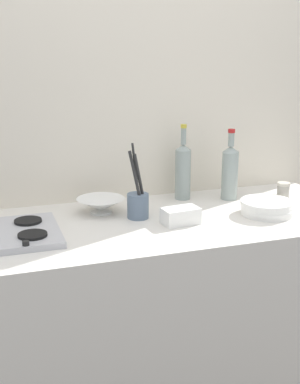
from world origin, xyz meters
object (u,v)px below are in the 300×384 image
Objects in this scene: wine_bottle_leftmost at (183,170)px; wine_bottle_mid_left at (230,171)px; plate_stack at (267,207)px; utensil_crock at (138,203)px; butter_dish at (181,216)px; mixing_bowl at (101,205)px; stovetop_hob at (1,235)px; condiment_jar_front at (283,194)px.

wine_bottle_mid_left is at bearing -19.72° from wine_bottle_leftmost.
utensil_crock is (-0.53, 0.13, 0.03)m from plate_stack.
utensil_crock is (-0.14, 0.12, 0.03)m from butter_dish.
mixing_bowl is at bearing 160.17° from plate_stack.
mixing_bowl is 0.17m from utensil_crock.
stovetop_hob is 0.55m from utensil_crock.
mixing_bowl is at bearing 138.88° from butter_dish.
condiment_jar_front reaches higher than butter_dish.
wine_bottle_leftmost is at bearing 35.99° from utensil_crock.
wine_bottle_leftmost is 1.06× the size of wine_bottle_mid_left.
condiment_jar_front is at bearing -2.34° from utensil_crock.
wine_bottle_mid_left is (-0.05, 0.26, 0.10)m from plate_stack.
condiment_jar_front is (0.18, -0.16, -0.08)m from wine_bottle_mid_left.
condiment_jar_front is (1.21, 0.04, 0.04)m from stovetop_hob.
stovetop_hob is 0.87m from wine_bottle_leftmost.
utensil_crock is (0.54, 0.07, 0.05)m from stovetop_hob.
wine_bottle_leftmost reaches higher than condiment_jar_front.
wine_bottle_leftmost is at bearing 149.34° from condiment_jar_front.
mixing_bowl is 0.66× the size of utensil_crock.
condiment_jar_front reaches higher than mixing_bowl.
plate_stack is 0.28m from wine_bottle_mid_left.
stovetop_hob is at bearing -162.02° from wine_bottle_leftmost.
butter_dish reaches higher than plate_stack.
wine_bottle_mid_left reaches higher than condiment_jar_front.
stovetop_hob is 0.45m from mixing_bowl.
mixing_bowl and butter_dish have the same top height.
butter_dish is at bearing -169.62° from condiment_jar_front.
mixing_bowl reaches higher than plate_stack.
condiment_jar_front is at bearing -9.84° from mixing_bowl.
butter_dish is 1.43× the size of condiment_jar_front.
wine_bottle_leftmost is 1.69× the size of mixing_bowl.
wine_bottle_leftmost reaches higher than plate_stack.
condiment_jar_front is (0.14, 0.10, 0.02)m from plate_stack.
butter_dish is at bearing -4.87° from stovetop_hob.
plate_stack is 0.54m from utensil_crock.
stovetop_hob is 1.88× the size of plate_stack.
plate_stack is at bearing -13.46° from utensil_crock.
stovetop_hob is 1.21m from condiment_jar_front.
mixing_bowl is (-0.41, -0.09, -0.10)m from wine_bottle_leftmost.
plate_stack is (1.07, -0.06, 0.02)m from stovetop_hob.
butter_dish is at bearing 179.60° from plate_stack.
mixing_bowl is at bearing 22.94° from stovetop_hob.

